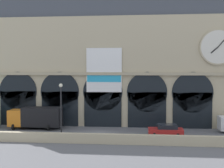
# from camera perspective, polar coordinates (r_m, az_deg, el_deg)

# --- Properties ---
(ground_plane) EXTENTS (200.00, 200.00, 0.00)m
(ground_plane) POSITION_cam_1_polar(r_m,az_deg,el_deg) (38.85, -2.77, -9.85)
(ground_plane) COLOR slate
(quay_parapet_wall) EXTENTS (90.00, 0.70, 1.14)m
(quay_parapet_wall) POSITION_cam_1_polar(r_m,az_deg,el_deg) (34.17, -3.93, -10.66)
(quay_parapet_wall) COLOR #BCAD8C
(quay_parapet_wall) RESTS_ON ground
(station_building) EXTENTS (40.45, 6.33, 20.61)m
(station_building) POSITION_cam_1_polar(r_m,az_deg,el_deg) (45.79, -1.33, 4.78)
(station_building) COLOR #BCAD8C
(station_building) RESTS_ON ground
(box_truck_midwest) EXTENTS (7.50, 2.91, 3.12)m
(box_truck_midwest) POSITION_cam_1_polar(r_m,az_deg,el_deg) (43.23, -14.72, -6.33)
(box_truck_midwest) COLOR orange
(box_truck_midwest) RESTS_ON ground
(car_mideast) EXTENTS (4.40, 2.22, 1.55)m
(car_mideast) POSITION_cam_1_polar(r_m,az_deg,el_deg) (38.12, 10.61, -8.91)
(car_mideast) COLOR red
(car_mideast) RESTS_ON ground
(street_lamp_quayside) EXTENTS (0.44, 0.44, 6.90)m
(street_lamp_quayside) POSITION_cam_1_polar(r_m,az_deg,el_deg) (35.09, -10.02, -3.97)
(street_lamp_quayside) COLOR black
(street_lamp_quayside) RESTS_ON ground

